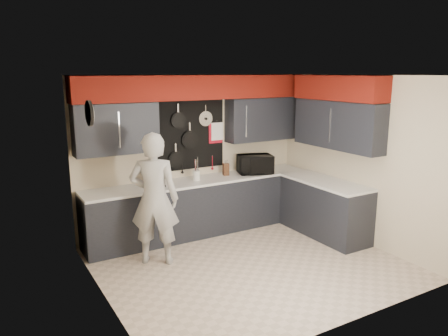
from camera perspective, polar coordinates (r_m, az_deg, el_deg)
ground at (r=6.29m, az=3.36°, el=-12.45°), size 4.00×4.00×0.00m
back_wall_assembly at (r=7.12m, az=-3.56°, el=7.33°), size 4.00×0.36×2.60m
right_wall_assembly at (r=7.12m, az=14.96°, el=6.39°), size 0.36×3.50×2.60m
left_wall_assembly at (r=5.07m, az=-15.72°, el=-3.03°), size 0.05×3.50×2.60m
base_cabinets at (r=7.25m, az=1.70°, el=-5.08°), size 3.95×2.20×0.92m
microwave at (r=7.56m, az=4.07°, el=0.49°), size 0.67×0.55×0.32m
knife_block at (r=7.41m, az=0.24°, el=-0.17°), size 0.11×0.11×0.21m
utensil_crock at (r=7.10m, az=-3.64°, el=-0.98°), size 0.12×0.12×0.15m
coffee_maker at (r=6.75m, az=-9.01°, el=-0.88°), size 0.25×0.28×0.36m
person at (r=6.10m, az=-9.09°, el=-4.02°), size 0.81×0.74×1.86m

